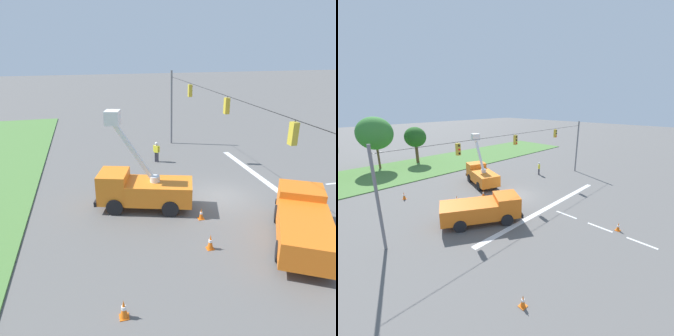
# 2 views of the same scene
# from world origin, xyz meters

# --- Properties ---
(ground_plane) EXTENTS (200.00, 200.00, 0.00)m
(ground_plane) POSITION_xyz_m (0.00, 0.00, 0.00)
(ground_plane) COLOR #605E5B
(lane_markings) EXTENTS (17.60, 15.25, 0.01)m
(lane_markings) POSITION_xyz_m (0.00, -5.66, 0.00)
(lane_markings) COLOR silver
(lane_markings) RESTS_ON ground
(signal_gantry) EXTENTS (26.20, 0.33, 7.20)m
(signal_gantry) POSITION_xyz_m (0.03, -0.00, 4.43)
(signal_gantry) COLOR slate
(signal_gantry) RESTS_ON ground
(utility_truck_bucket_lift) EXTENTS (3.86, 6.17, 6.01)m
(utility_truck_bucket_lift) POSITION_xyz_m (-0.27, 5.36, 1.35)
(utility_truck_bucket_lift) COLOR orange
(utility_truck_bucket_lift) RESTS_ON ground
(utility_truck_support_near) EXTENTS (6.87, 5.39, 2.18)m
(utility_truck_support_near) POSITION_xyz_m (-5.98, -1.83, 1.18)
(utility_truck_support_near) COLOR orange
(utility_truck_support_near) RESTS_ON ground
(road_worker) EXTENTS (0.49, 0.49, 1.77)m
(road_worker) POSITION_xyz_m (7.78, 2.67, 1.00)
(road_worker) COLOR #383842
(road_worker) RESTS_ON ground
(traffic_cone_foreground_right) EXTENTS (0.36, 0.36, 0.67)m
(traffic_cone_foreground_right) POSITION_xyz_m (-2.53, 2.28, 0.33)
(traffic_cone_foreground_right) COLOR orange
(traffic_cone_foreground_right) RESTS_ON ground
(traffic_cone_mid_left) EXTENTS (0.36, 0.36, 0.78)m
(traffic_cone_mid_left) POSITION_xyz_m (-8.77, 7.50, 0.39)
(traffic_cone_mid_left) COLOR orange
(traffic_cone_mid_left) RESTS_ON ground
(traffic_cone_near_bucket) EXTENTS (0.36, 0.36, 0.80)m
(traffic_cone_near_bucket) POSITION_xyz_m (-5.45, 2.85, 0.40)
(traffic_cone_near_bucket) COLOR orange
(traffic_cone_near_bucket) RESTS_ON ground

